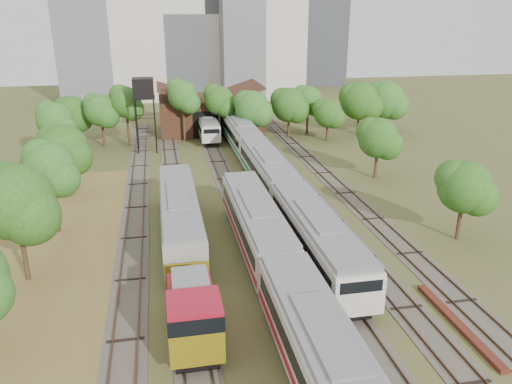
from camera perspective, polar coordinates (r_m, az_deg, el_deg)
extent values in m
plane|color=#475123|center=(30.57, 9.16, -17.38)|extent=(240.00, 240.00, 0.00)
cube|color=brown|center=(36.78, -23.87, -11.96)|extent=(14.00, 60.00, 0.04)
cube|color=#4C473D|center=(51.12, -13.53, -1.75)|extent=(2.60, 80.00, 0.06)
cube|color=#472D1E|center=(51.14, -14.34, -1.70)|extent=(0.08, 80.00, 0.14)
cube|color=#472D1E|center=(51.06, -12.74, -1.60)|extent=(0.08, 80.00, 0.14)
cube|color=#4C473D|center=(51.06, -9.05, -1.45)|extent=(2.60, 80.00, 0.06)
cube|color=#472D1E|center=(51.02, -9.86, -1.41)|extent=(0.08, 80.00, 0.14)
cube|color=#472D1E|center=(51.05, -8.25, -1.31)|extent=(0.08, 80.00, 0.14)
cube|color=#4C473D|center=(51.55, -2.38, -1.00)|extent=(2.60, 80.00, 0.06)
cube|color=#472D1E|center=(51.42, -3.18, -0.96)|extent=(0.08, 80.00, 0.14)
cube|color=#472D1E|center=(51.62, -1.60, -0.85)|extent=(0.08, 80.00, 0.14)
cube|color=#4C473D|center=(52.26, 1.95, -0.70)|extent=(2.60, 80.00, 0.06)
cube|color=#472D1E|center=(52.08, 1.18, -0.66)|extent=(0.08, 80.00, 0.14)
cube|color=#472D1E|center=(52.39, 2.72, -0.56)|extent=(0.08, 80.00, 0.14)
cube|color=#4C473D|center=(53.26, 6.15, -0.41)|extent=(2.60, 80.00, 0.06)
cube|color=#472D1E|center=(53.03, 5.41, -0.37)|extent=(0.08, 80.00, 0.14)
cube|color=#472D1E|center=(53.44, 6.89, -0.26)|extent=(0.08, 80.00, 0.14)
cube|color=#4C473D|center=(54.53, 10.17, -0.12)|extent=(2.60, 80.00, 0.06)
cube|color=#472D1E|center=(54.26, 9.47, -0.08)|extent=(0.08, 80.00, 0.14)
cube|color=#472D1E|center=(54.76, 10.88, 0.02)|extent=(0.08, 80.00, 0.14)
cube|color=beige|center=(25.92, 7.93, -18.79)|extent=(3.20, 17.00, 2.76)
cube|color=black|center=(25.71, 7.97, -18.21)|extent=(3.26, 15.64, 0.94)
cube|color=slate|center=(24.97, 8.11, -15.96)|extent=(2.94, 16.66, 0.40)
cube|color=maroon|center=(26.40, 7.85, -20.10)|extent=(3.26, 16.66, 0.50)
cube|color=black|center=(41.29, 0.01, -5.88)|extent=(2.43, 15.64, 0.88)
cube|color=beige|center=(40.53, 0.01, -3.56)|extent=(3.20, 17.00, 2.76)
cube|color=black|center=(40.40, 0.01, -3.13)|extent=(3.26, 15.64, 0.94)
cube|color=slate|center=(39.93, 0.01, -1.48)|extent=(2.94, 16.66, 0.40)
cube|color=maroon|center=(40.84, 0.01, -4.55)|extent=(3.26, 16.66, 0.50)
cube|color=black|center=(39.07, 6.87, -7.61)|extent=(2.42, 15.64, 0.88)
cube|color=beige|center=(38.27, 6.98, -5.20)|extent=(3.20, 17.00, 2.76)
cube|color=black|center=(38.13, 7.00, -4.74)|extent=(3.26, 15.64, 0.94)
cube|color=slate|center=(37.63, 7.08, -3.02)|extent=(2.94, 16.66, 0.40)
cube|color=#1C7135|center=(38.60, 6.93, -6.23)|extent=(3.26, 16.66, 0.50)
cube|color=beige|center=(31.39, 11.76, -11.79)|extent=(3.24, 0.25, 2.48)
cube|color=black|center=(54.62, 1.32, 0.69)|extent=(2.42, 15.64, 0.88)
cube|color=beige|center=(54.05, 1.33, 2.51)|extent=(3.20, 17.00, 2.76)
cube|color=black|center=(53.95, 1.33, 2.84)|extent=(3.26, 15.64, 0.94)
cube|color=slate|center=(53.60, 1.34, 4.12)|extent=(2.94, 16.66, 0.40)
cube|color=#1C7135|center=(54.28, 1.32, 1.73)|extent=(3.26, 16.66, 0.50)
cube|color=black|center=(71.08, -1.72, 5.24)|extent=(2.42, 15.64, 0.88)
cube|color=beige|center=(70.64, -1.73, 6.66)|extent=(3.20, 17.00, 2.76)
cube|color=black|center=(70.57, -1.74, 6.92)|extent=(3.26, 15.64, 0.94)
cube|color=slate|center=(70.30, -1.75, 7.91)|extent=(2.94, 16.66, 0.40)
cube|color=#1C7135|center=(70.82, -1.73, 6.05)|extent=(3.26, 16.66, 0.50)
cube|color=black|center=(79.74, -5.71, 6.71)|extent=(2.04, 14.72, 0.74)
cube|color=beige|center=(79.41, -5.75, 7.78)|extent=(2.68, 16.00, 2.31)
cube|color=black|center=(79.35, -5.76, 7.98)|extent=(2.74, 14.72, 0.79)
cube|color=slate|center=(79.15, -5.78, 8.72)|extent=(2.47, 15.68, 0.33)
cube|color=#1C7135|center=(79.55, -5.73, 7.33)|extent=(2.74, 15.68, 0.42)
cube|color=beige|center=(71.72, -5.11, 6.40)|extent=(2.72, 0.25, 2.08)
cube|color=black|center=(31.43, -7.23, -15.00)|extent=(2.38, 7.20, 0.97)
cube|color=maroon|center=(31.39, -7.44, -12.23)|extent=(2.70, 4.40, 1.62)
cube|color=maroon|center=(28.19, -6.99, -14.74)|extent=(2.92, 2.81, 2.92)
cube|color=black|center=(27.80, -7.05, -13.55)|extent=(2.97, 2.86, 0.97)
cube|color=gold|center=(27.51, -6.69, -17.52)|extent=(2.92, 0.20, 1.94)
cube|color=gold|center=(34.13, -7.83, -9.53)|extent=(2.92, 0.20, 1.94)
cube|color=slate|center=(29.79, -7.48, -10.13)|extent=(2.16, 3.60, 0.22)
cube|color=black|center=(43.70, -8.61, -4.62)|extent=(2.37, 16.56, 0.86)
cube|color=gray|center=(43.00, -8.73, -2.47)|extent=(3.12, 18.00, 2.69)
cube|color=black|center=(42.88, -8.76, -2.07)|extent=(3.18, 16.56, 0.91)
cube|color=slate|center=(42.44, -8.84, -0.55)|extent=(2.87, 17.64, 0.39)
cylinder|color=black|center=(69.87, -13.50, 7.18)|extent=(0.18, 0.18, 7.39)
cylinder|color=black|center=(69.80, -11.44, 7.33)|extent=(0.18, 0.18, 7.39)
cylinder|color=black|center=(72.31, -13.45, 7.60)|extent=(0.18, 0.18, 7.39)
cylinder|color=black|center=(72.24, -11.46, 7.74)|extent=(0.18, 0.18, 7.39)
cube|color=black|center=(70.36, -12.69, 10.48)|extent=(2.91, 2.91, 0.20)
cube|color=black|center=(70.16, -12.78, 11.57)|extent=(2.77, 2.77, 2.49)
cube|color=#5A2519|center=(34.39, 22.05, -13.78)|extent=(0.57, 9.07, 0.29)
cube|color=#362213|center=(82.55, -5.30, 8.86)|extent=(16.00, 11.00, 5.50)
cube|color=#362213|center=(81.68, -8.22, 11.02)|extent=(8.45, 11.55, 2.96)
cube|color=#362213|center=(82.47, -2.56, 11.28)|extent=(8.45, 11.55, 2.96)
cube|color=black|center=(77.34, -4.85, 7.72)|extent=(6.40, 0.15, 4.12)
cylinder|color=#382616|center=(39.44, -25.01, -6.04)|extent=(0.36, 0.36, 4.78)
sphere|color=#1B4D14|center=(38.10, -25.81, -1.01)|extent=(5.36, 5.36, 5.36)
cylinder|color=#382616|center=(46.95, -21.91, -1.61)|extent=(0.36, 0.36, 4.68)
sphere|color=#1B4D14|center=(45.84, -22.49, 2.60)|extent=(4.38, 4.38, 4.38)
cylinder|color=#382616|center=(56.02, -20.78, 1.54)|extent=(0.36, 0.36, 4.01)
sphere|color=#1B4D14|center=(55.19, -21.17, 4.60)|extent=(5.15, 5.15, 5.15)
cylinder|color=#382616|center=(67.18, -21.56, 4.60)|extent=(0.36, 0.36, 4.58)
sphere|color=#1B4D14|center=(66.42, -21.95, 7.55)|extent=(4.48, 4.48, 4.48)
cylinder|color=#382616|center=(78.92, -20.04, 6.48)|extent=(0.36, 0.36, 3.47)
sphere|color=#1B4D14|center=(78.40, -20.27, 8.39)|extent=(5.15, 5.15, 5.15)
cylinder|color=#382616|center=(75.32, -17.07, 6.51)|extent=(0.36, 0.36, 4.21)
sphere|color=#1B4D14|center=(74.69, -17.32, 8.94)|extent=(4.62, 4.62, 4.62)
cylinder|color=#382616|center=(74.80, -14.40, 6.99)|extent=(0.36, 0.36, 5.01)
sphere|color=#1B4D14|center=(74.08, -14.65, 9.91)|extent=(4.41, 4.41, 4.41)
cylinder|color=#382616|center=(76.08, -8.23, 7.75)|extent=(0.36, 0.36, 5.37)
sphere|color=#1B4D14|center=(75.34, -8.39, 10.84)|extent=(4.39, 4.39, 4.39)
cylinder|color=#382616|center=(76.40, -4.17, 7.71)|extent=(0.36, 0.36, 4.73)
sphere|color=#1B4D14|center=(75.72, -4.24, 10.41)|extent=(4.34, 4.34, 4.34)
cylinder|color=#382616|center=(73.65, -0.41, 7.09)|extent=(0.36, 0.36, 4.20)
sphere|color=#1B4D14|center=(73.00, -0.42, 9.57)|extent=(5.01, 5.01, 5.01)
cylinder|color=#382616|center=(77.96, 3.75, 7.67)|extent=(0.36, 0.36, 3.95)
sphere|color=#1B4D14|center=(77.38, 3.80, 9.89)|extent=(5.27, 5.27, 5.27)
cylinder|color=#382616|center=(80.51, 5.89, 8.11)|extent=(0.36, 0.36, 4.25)
sphere|color=#1B4D14|center=(79.91, 5.97, 10.41)|extent=(4.40, 4.40, 4.40)
cylinder|color=#382616|center=(81.71, 11.60, 7.94)|extent=(0.36, 0.36, 4.13)
sphere|color=#1B4D14|center=(81.14, 11.76, 10.15)|extent=(5.98, 5.98, 5.98)
cylinder|color=#382616|center=(84.06, 14.39, 8.02)|extent=(0.36, 0.36, 4.04)
sphere|color=#1B4D14|center=(83.51, 14.57, 10.11)|extent=(6.05, 6.05, 6.05)
cylinder|color=#382616|center=(45.74, 22.25, -2.87)|extent=(0.36, 0.36, 3.71)
sphere|color=#1B4D14|center=(44.79, 22.72, 0.53)|extent=(4.40, 4.40, 4.40)
cylinder|color=#382616|center=(59.90, 13.56, 3.32)|extent=(0.36, 0.36, 3.77)
sphere|color=#1B4D14|center=(59.17, 13.79, 6.02)|extent=(4.65, 4.65, 4.65)
cylinder|color=#382616|center=(76.42, 8.14, 7.02)|extent=(0.36, 0.36, 3.31)
sphere|color=#1B4D14|center=(75.91, 8.23, 8.90)|extent=(4.25, 4.25, 4.25)
cube|color=beige|center=(123.15, -6.28, 19.57)|extent=(20.00, 18.00, 36.00)
cube|color=#3A3B41|center=(139.56, 7.25, 17.91)|extent=(12.00, 12.00, 28.00)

